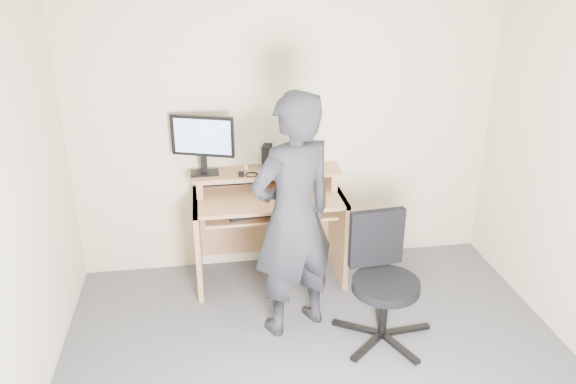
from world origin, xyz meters
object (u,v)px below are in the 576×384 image
object	(u,v)px
office_chair	(382,274)
monitor	(203,140)
desk	(268,215)
person	(293,217)

from	to	relation	value
office_chair	monitor	bearing A→B (deg)	133.89
desk	person	distance (m)	0.83
desk	monitor	xyz separation A→B (m)	(-0.49, 0.07, 0.65)
monitor	person	bearing A→B (deg)	-35.46
desk	office_chair	bearing A→B (deg)	-54.06
desk	person	bearing A→B (deg)	-83.41
office_chair	person	distance (m)	0.74
monitor	person	size ratio (longest dim) A/B	0.28
desk	office_chair	world-z (taller)	office_chair
desk	monitor	size ratio (longest dim) A/B	2.46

